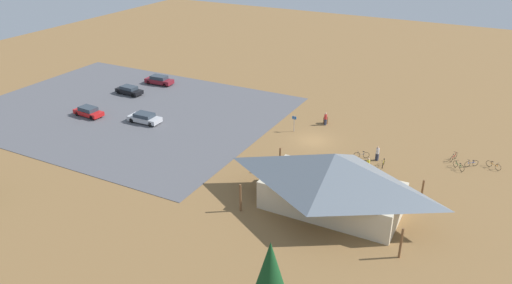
% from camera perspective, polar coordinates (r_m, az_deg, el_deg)
% --- Properties ---
extents(ground, '(160.00, 160.00, 0.00)m').
position_cam_1_polar(ground, '(61.18, 6.66, 0.16)').
color(ground, olive).
rests_on(ground, ground).
extents(parking_lot_asphalt, '(42.35, 32.98, 0.05)m').
position_cam_1_polar(parking_lot_asphalt, '(72.44, -14.86, 3.57)').
color(parking_lot_asphalt, '#56565B').
rests_on(parking_lot_asphalt, ground).
extents(bike_pavilion, '(15.30, 9.12, 5.84)m').
position_cam_1_polar(bike_pavilion, '(46.25, 8.94, -4.17)').
color(bike_pavilion, beige).
rests_on(bike_pavilion, ground).
extents(trash_bin, '(0.60, 0.60, 0.90)m').
position_cam_1_polar(trash_bin, '(66.22, 8.07, 2.52)').
color(trash_bin, brown).
rests_on(trash_bin, ground).
extents(lot_sign, '(0.56, 0.08, 2.20)m').
position_cam_1_polar(lot_sign, '(62.92, 4.44, 2.40)').
color(lot_sign, '#99999E').
rests_on(lot_sign, ground).
extents(pine_mideast, '(2.91, 2.91, 8.12)m').
position_cam_1_polar(pine_mideast, '(31.24, 1.64, -15.53)').
color(pine_mideast, brown).
rests_on(pine_mideast, ground).
extents(bicycle_blue_mid_cluster, '(1.32, 1.20, 0.87)m').
position_cam_1_polar(bicycle_blue_mid_cluster, '(59.54, 23.69, -2.30)').
color(bicycle_blue_mid_cluster, black).
rests_on(bicycle_blue_mid_cluster, ground).
extents(bicycle_orange_yard_left, '(1.60, 0.89, 0.81)m').
position_cam_1_polar(bicycle_orange_yard_left, '(60.15, 25.82, -2.44)').
color(bicycle_orange_yard_left, black).
rests_on(bicycle_orange_yard_left, ground).
extents(bicycle_green_yard_center, '(1.34, 1.25, 0.85)m').
position_cam_1_polar(bicycle_green_yard_center, '(58.43, 22.43, -2.57)').
color(bicycle_green_yard_center, black).
rests_on(bicycle_green_yard_center, ground).
extents(bicycle_yellow_lone_west, '(0.48, 1.68, 0.83)m').
position_cam_1_polar(bicycle_yellow_lone_west, '(56.42, 14.55, -2.39)').
color(bicycle_yellow_lone_west, black).
rests_on(bicycle_yellow_lone_west, ground).
extents(bicycle_silver_yard_front, '(1.63, 0.85, 0.85)m').
position_cam_1_polar(bicycle_silver_yard_front, '(57.66, 12.13, -1.48)').
color(bicycle_silver_yard_front, black).
rests_on(bicycle_silver_yard_front, ground).
extents(bicycle_red_lone_east, '(0.62, 1.77, 0.91)m').
position_cam_1_polar(bicycle_red_lone_east, '(60.17, 21.93, -1.66)').
color(bicycle_red_lone_east, black).
rests_on(bicycle_red_lone_east, ground).
extents(bicycle_black_by_bin, '(0.48, 1.73, 0.84)m').
position_cam_1_polar(bicycle_black_by_bin, '(55.13, 9.96, -2.62)').
color(bicycle_black_by_bin, black).
rests_on(bicycle_black_by_bin, ground).
extents(car_black_aisle_side, '(4.45, 2.00, 1.29)m').
position_cam_1_polar(car_black_aisle_side, '(78.58, -14.49, 5.84)').
color(car_black_aisle_side, black).
rests_on(car_black_aisle_side, parking_lot_asphalt).
extents(car_red_front_row, '(4.42, 2.09, 1.32)m').
position_cam_1_polar(car_red_front_row, '(71.61, -18.85, 3.37)').
color(car_red_front_row, red).
rests_on(car_red_front_row, parking_lot_asphalt).
extents(car_maroon_back_corner, '(4.73, 2.07, 1.42)m').
position_cam_1_polar(car_maroon_back_corner, '(82.18, -11.16, 7.06)').
color(car_maroon_back_corner, maroon).
rests_on(car_maroon_back_corner, parking_lot_asphalt).
extents(car_silver_mid_lot, '(4.54, 2.00, 1.31)m').
position_cam_1_polar(car_silver_mid_lot, '(67.33, -12.80, 2.75)').
color(car_silver_mid_lot, '#BCBCC1').
rests_on(car_silver_mid_lot, parking_lot_asphalt).
extents(visitor_near_lot, '(0.36, 0.38, 1.72)m').
position_cam_1_polar(visitor_near_lot, '(54.47, 12.85, -2.61)').
color(visitor_near_lot, '#2D3347').
rests_on(visitor_near_lot, ground).
extents(visitor_by_pavilion, '(0.36, 0.36, 1.72)m').
position_cam_1_polar(visitor_by_pavilion, '(65.55, 8.06, 2.70)').
color(visitor_by_pavilion, '#2D3347').
rests_on(visitor_by_pavilion, ground).
extents(visitor_crossing_yard, '(0.37, 0.36, 1.72)m').
position_cam_1_polar(visitor_crossing_yard, '(57.30, 13.90, -1.26)').
color(visitor_crossing_yard, '#2D3347').
rests_on(visitor_crossing_yard, ground).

